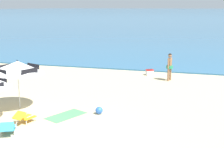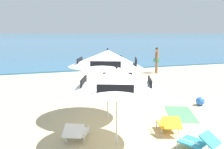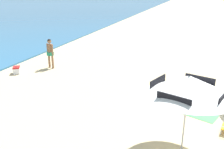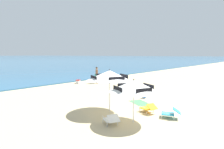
{
  "view_description": "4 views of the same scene",
  "coord_description": "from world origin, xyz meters",
  "px_view_note": "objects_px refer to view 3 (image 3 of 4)",
  "views": [
    {
      "loc": [
        5.25,
        -9.51,
        4.73
      ],
      "look_at": [
        0.29,
        7.69,
        0.89
      ],
      "focal_mm": 50.92,
      "sensor_mm": 36.0,
      "label": 1
    },
    {
      "loc": [
        -5.47,
        -4.34,
        2.82
      ],
      "look_at": [
        -1.67,
        6.35,
        0.9
      ],
      "focal_mm": 40.0,
      "sensor_mm": 36.0,
      "label": 2
    },
    {
      "loc": [
        -9.12,
        3.47,
        4.26
      ],
      "look_at": [
        0.94,
        6.37,
        0.74
      ],
      "focal_mm": 38.0,
      "sensor_mm": 36.0,
      "label": 3
    },
    {
      "loc": [
        -9.83,
        -3.35,
        3.09
      ],
      "look_at": [
        1.26,
        6.82,
        1.42
      ],
      "focal_mm": 28.47,
      "sensor_mm": 36.0,
      "label": 4
    }
  ],
  "objects_px": {
    "beach_ball": "(177,93)",
    "beach_towel": "(193,112)",
    "beach_umbrella_striped_second": "(188,86)",
    "person_standing_near_shore": "(50,51)",
    "cooler_box": "(17,70)"
  },
  "relations": [
    {
      "from": "beach_ball",
      "to": "beach_towel",
      "type": "relative_size",
      "value": 0.19
    },
    {
      "from": "beach_umbrella_striped_second",
      "to": "beach_towel",
      "type": "distance_m",
      "value": 3.25
    },
    {
      "from": "beach_towel",
      "to": "person_standing_near_shore",
      "type": "bearing_deg",
      "value": 65.89
    },
    {
      "from": "person_standing_near_shore",
      "to": "beach_towel",
      "type": "relative_size",
      "value": 0.99
    },
    {
      "from": "cooler_box",
      "to": "beach_towel",
      "type": "relative_size",
      "value": 0.34
    },
    {
      "from": "beach_umbrella_striped_second",
      "to": "beach_ball",
      "type": "relative_size",
      "value": 9.26
    },
    {
      "from": "person_standing_near_shore",
      "to": "beach_towel",
      "type": "xyz_separation_m",
      "value": [
        -3.66,
        -8.17,
        -1.03
      ]
    },
    {
      "from": "person_standing_near_shore",
      "to": "beach_towel",
      "type": "distance_m",
      "value": 9.01
    },
    {
      "from": "beach_umbrella_striped_second",
      "to": "cooler_box",
      "type": "height_order",
      "value": "beach_umbrella_striped_second"
    },
    {
      "from": "cooler_box",
      "to": "beach_towel",
      "type": "bearing_deg",
      "value": -102.7
    },
    {
      "from": "beach_umbrella_striped_second",
      "to": "cooler_box",
      "type": "distance_m",
      "value": 10.41
    },
    {
      "from": "beach_umbrella_striped_second",
      "to": "beach_towel",
      "type": "xyz_separation_m",
      "value": [
        2.55,
        -0.4,
        -1.98
      ]
    },
    {
      "from": "person_standing_near_shore",
      "to": "cooler_box",
      "type": "distance_m",
      "value": 2.19
    },
    {
      "from": "cooler_box",
      "to": "beach_umbrella_striped_second",
      "type": "bearing_deg",
      "value": -117.24
    },
    {
      "from": "person_standing_near_shore",
      "to": "beach_ball",
      "type": "bearing_deg",
      "value": -107.13
    }
  ]
}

